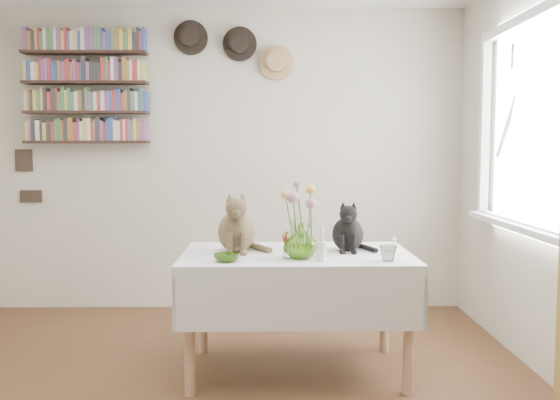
{
  "coord_description": "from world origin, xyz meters",
  "views": [
    {
      "loc": [
        0.42,
        -2.98,
        1.34
      ],
      "look_at": [
        0.46,
        0.59,
        1.05
      ],
      "focal_mm": 40.0,
      "sensor_mm": 36.0,
      "label": 1
    }
  ],
  "objects_px": {
    "tabby_cat": "(236,221)",
    "flower_vase": "(301,241)",
    "bookshelf_unit": "(86,87)",
    "dining_table": "(297,282)",
    "black_cat": "(348,225)"
  },
  "relations": [
    {
      "from": "flower_vase",
      "to": "dining_table",
      "type": "bearing_deg",
      "value": 95.03
    },
    {
      "from": "dining_table",
      "to": "flower_vase",
      "type": "xyz_separation_m",
      "value": [
        0.02,
        -0.19,
        0.28
      ]
    },
    {
      "from": "flower_vase",
      "to": "bookshelf_unit",
      "type": "distance_m",
      "value": 2.57
    },
    {
      "from": "dining_table",
      "to": "flower_vase",
      "type": "relative_size",
      "value": 6.82
    },
    {
      "from": "dining_table",
      "to": "black_cat",
      "type": "height_order",
      "value": "black_cat"
    },
    {
      "from": "dining_table",
      "to": "flower_vase",
      "type": "bearing_deg",
      "value": -84.97
    },
    {
      "from": "black_cat",
      "to": "flower_vase",
      "type": "bearing_deg",
      "value": -132.18
    },
    {
      "from": "bookshelf_unit",
      "to": "dining_table",
      "type": "bearing_deg",
      "value": -41.48
    },
    {
      "from": "tabby_cat",
      "to": "black_cat",
      "type": "distance_m",
      "value": 0.68
    },
    {
      "from": "dining_table",
      "to": "flower_vase",
      "type": "height_order",
      "value": "flower_vase"
    },
    {
      "from": "black_cat",
      "to": "bookshelf_unit",
      "type": "relative_size",
      "value": 0.31
    },
    {
      "from": "black_cat",
      "to": "bookshelf_unit",
      "type": "height_order",
      "value": "bookshelf_unit"
    },
    {
      "from": "flower_vase",
      "to": "bookshelf_unit",
      "type": "bearing_deg",
      "value": 135.37
    },
    {
      "from": "tabby_cat",
      "to": "flower_vase",
      "type": "bearing_deg",
      "value": -37.09
    },
    {
      "from": "black_cat",
      "to": "bookshelf_unit",
      "type": "bearing_deg",
      "value": 150.51
    }
  ]
}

